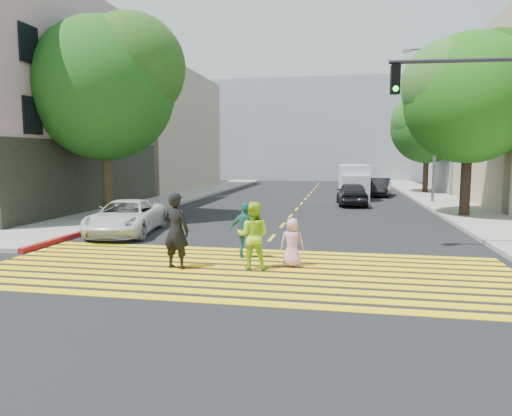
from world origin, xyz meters
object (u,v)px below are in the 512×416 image
(tree_right_far, at_px, (428,123))
(white_van, at_px, (354,183))
(pedestrian_woman, at_px, (253,236))
(white_sedan, at_px, (126,217))
(dark_car_parked, at_px, (380,187))
(traffic_signal, at_px, (489,121))
(tree_right_near, at_px, (472,91))
(dark_car_near, at_px, (352,194))
(pedestrian_extra, at_px, (246,231))
(pedestrian_child, at_px, (292,242))
(pedestrian_man, at_px, (176,231))
(tree_left, at_px, (106,82))
(silver_car, at_px, (352,182))

(tree_right_far, distance_m, white_van, 8.87)
(pedestrian_woman, height_order, white_sedan, pedestrian_woman)
(dark_car_parked, bearing_deg, traffic_signal, -76.74)
(tree_right_near, distance_m, traffic_signal, 8.47)
(dark_car_near, distance_m, traffic_signal, 13.68)
(pedestrian_woman, distance_m, pedestrian_extra, 1.27)
(tree_right_near, relative_size, pedestrian_child, 6.72)
(tree_right_far, relative_size, pedestrian_man, 4.06)
(tree_left, height_order, pedestrian_man, tree_left)
(pedestrian_child, bearing_deg, white_sedan, -31.44)
(dark_car_parked, bearing_deg, white_van, -118.85)
(pedestrian_child, xyz_separation_m, pedestrian_extra, (-1.40, 0.76, 0.15))
(tree_right_near, distance_m, dark_car_near, 8.61)
(tree_right_near, distance_m, white_sedan, 16.10)
(tree_left, bearing_deg, dark_car_near, 35.10)
(tree_right_near, relative_size, traffic_signal, 1.42)
(silver_car, bearing_deg, pedestrian_extra, 91.22)
(tree_left, height_order, white_sedan, tree_left)
(tree_left, relative_size, pedestrian_woman, 5.35)
(white_sedan, xyz_separation_m, dark_car_parked, (10.54, 18.44, 0.03))
(tree_right_near, distance_m, tree_right_far, 14.37)
(tree_left, distance_m, pedestrian_man, 11.88)
(pedestrian_extra, relative_size, dark_car_near, 0.38)
(tree_right_near, bearing_deg, white_sedan, -152.63)
(pedestrian_extra, bearing_deg, tree_right_far, -121.41)
(tree_left, distance_m, tree_right_near, 16.57)
(pedestrian_child, xyz_separation_m, dark_car_parked, (3.95, 22.32, 0.02))
(pedestrian_woman, xyz_separation_m, dark_car_near, (2.80, 16.02, -0.17))
(white_sedan, bearing_deg, tree_right_far, 47.97)
(tree_right_near, xyz_separation_m, silver_car, (-4.81, 18.15, -5.15))
(tree_left, xyz_separation_m, white_van, (11.35, 12.11, -5.13))
(tree_right_far, distance_m, dark_car_near, 12.19)
(pedestrian_extra, bearing_deg, dark_car_parked, -115.14)
(white_van, bearing_deg, silver_car, 87.28)
(white_sedan, bearing_deg, silver_car, 62.46)
(tree_right_far, relative_size, white_van, 1.62)
(tree_left, relative_size, pedestrian_child, 7.24)
(tree_left, xyz_separation_m, dark_car_parked, (13.26, 14.57, -5.57))
(pedestrian_woman, xyz_separation_m, pedestrian_child, (0.96, 0.43, -0.23))
(tree_left, xyz_separation_m, pedestrian_child, (9.31, -7.75, -5.58))
(tree_right_far, height_order, pedestrian_man, tree_right_far)
(tree_right_near, xyz_separation_m, dark_car_parked, (-3.00, 11.43, -5.14))
(tree_left, bearing_deg, traffic_signal, -18.65)
(tree_right_near, height_order, dark_car_near, tree_right_near)
(white_van, bearing_deg, pedestrian_woman, -100.45)
(dark_car_parked, bearing_deg, tree_right_far, 47.54)
(pedestrian_woman, bearing_deg, dark_car_parked, -102.58)
(pedestrian_extra, xyz_separation_m, traffic_signal, (6.81, 2.02, 3.11))
(pedestrian_child, distance_m, traffic_signal, 6.90)
(dark_car_near, height_order, traffic_signal, traffic_signal)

